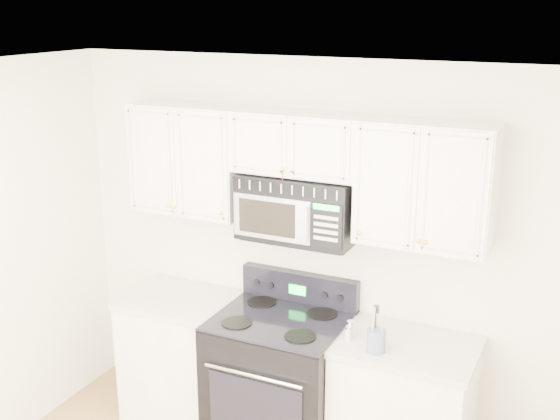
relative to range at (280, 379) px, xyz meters
The scene contains 9 objects.
room 1.61m from the range, 88.31° to the right, with size 3.51×3.51×2.61m.
base_cabinet_left 0.76m from the range, behind, with size 0.86×0.65×0.92m.
base_cabinet_right 0.84m from the range, ahead, with size 0.86×0.65×0.92m.
range is the anchor object (origin of this frame).
upper_cabinets 1.46m from the range, 77.96° to the left, with size 2.44×0.37×0.75m.
microwave 1.19m from the range, 71.78° to the left, with size 0.76×0.43×0.42m.
utensil_crock 0.88m from the range, 11.22° to the right, with size 0.11×0.11×0.30m.
shaker_salt 0.70m from the range, ahead, with size 0.05×0.05×0.11m.
shaker_pepper 0.70m from the range, ahead, with size 0.04×0.04×0.09m.
Camera 1 is at (1.75, -2.41, 2.94)m, focal length 45.00 mm.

